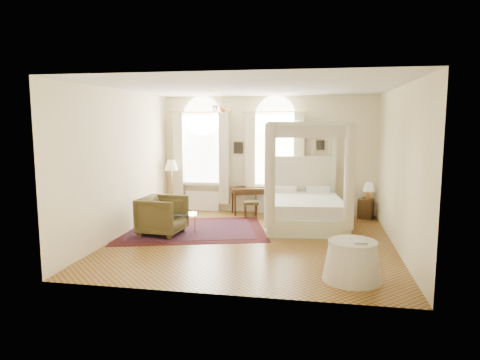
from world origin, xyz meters
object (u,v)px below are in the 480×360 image
(floor_lamp, at_px, (171,168))
(stool, at_px, (251,204))
(nightstand, at_px, (366,209))
(coffee_table, at_px, (183,215))
(canopy_bed, at_px, (304,203))
(writing_desk, at_px, (249,191))
(armchair, at_px, (162,215))
(side_table, at_px, (352,261))

(floor_lamp, bearing_deg, stool, -5.96)
(nightstand, xyz_separation_m, stool, (-3.06, -0.44, 0.11))
(nightstand, relative_size, stool, 1.12)
(nightstand, xyz_separation_m, floor_lamp, (-5.39, -0.19, 1.02))
(coffee_table, bearing_deg, canopy_bed, 21.53)
(canopy_bed, relative_size, floor_lamp, 1.73)
(nightstand, bearing_deg, writing_desk, 180.00)
(stool, distance_m, floor_lamp, 2.51)
(armchair, bearing_deg, stool, -34.08)
(coffee_table, distance_m, side_table, 4.42)
(stool, xyz_separation_m, side_table, (2.35, -4.29, -0.05))
(writing_desk, relative_size, coffee_table, 1.48)
(nightstand, distance_m, side_table, 4.78)
(writing_desk, bearing_deg, nightstand, 0.00)
(writing_desk, distance_m, floor_lamp, 2.31)
(nightstand, height_order, coffee_table, nightstand)
(nightstand, bearing_deg, armchair, -152.13)
(nightstand, distance_m, stool, 3.09)
(side_table, bearing_deg, armchair, 151.85)
(coffee_table, xyz_separation_m, floor_lamp, (-0.99, 2.08, 0.88))
(canopy_bed, distance_m, stool, 1.65)
(canopy_bed, relative_size, stool, 5.43)
(writing_desk, bearing_deg, side_table, -62.44)
(nightstand, relative_size, armchair, 0.55)
(stool, height_order, coffee_table, stool)
(coffee_table, relative_size, floor_lamp, 0.50)
(floor_lamp, bearing_deg, coffee_table, -64.52)
(armchair, height_order, side_table, armchair)
(side_table, bearing_deg, stool, 118.74)
(canopy_bed, bearing_deg, writing_desk, 143.24)
(writing_desk, bearing_deg, canopy_bed, -36.76)
(armchair, height_order, floor_lamp, floor_lamp)
(writing_desk, distance_m, armchair, 3.02)
(writing_desk, bearing_deg, floor_lamp, -175.02)
(armchair, relative_size, side_table, 1.00)
(coffee_table, bearing_deg, side_table, -33.62)
(canopy_bed, distance_m, floor_lamp, 3.97)
(floor_lamp, bearing_deg, side_table, -44.11)
(canopy_bed, xyz_separation_m, coffee_table, (-2.79, -1.10, -0.19))
(nightstand, distance_m, coffee_table, 4.95)
(stool, bearing_deg, nightstand, 8.09)
(nightstand, relative_size, side_table, 0.55)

